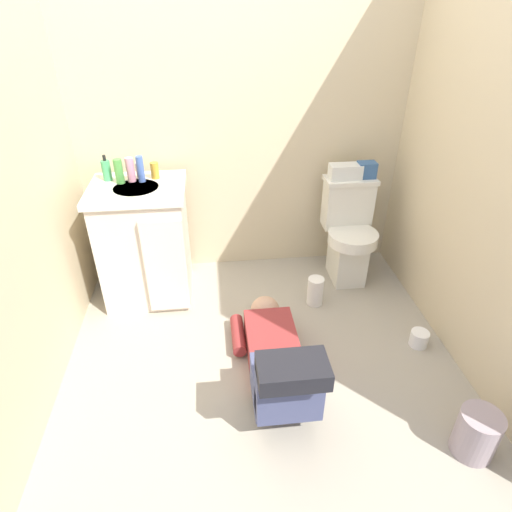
% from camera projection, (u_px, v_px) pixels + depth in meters
% --- Properties ---
extents(ground_plane, '(2.76, 3.09, 0.04)m').
position_uv_depth(ground_plane, '(261.00, 356.00, 2.58)').
color(ground_plane, '#A09886').
extents(wall_back, '(2.42, 0.08, 2.40)m').
position_uv_depth(wall_back, '(242.00, 106.00, 2.85)').
color(wall_back, beige).
rests_on(wall_back, ground_plane).
extents(wall_right, '(0.08, 2.09, 2.40)m').
position_uv_depth(wall_right, '(504.00, 152.00, 2.05)').
color(wall_right, beige).
rests_on(wall_right, ground_plane).
extents(toilet, '(0.36, 0.46, 0.75)m').
position_uv_depth(toilet, '(348.00, 232.00, 3.09)').
color(toilet, silver).
rests_on(toilet, ground_plane).
extents(vanity_cabinet, '(0.60, 0.53, 0.82)m').
position_uv_depth(vanity_cabinet, '(146.00, 242.00, 2.87)').
color(vanity_cabinet, beige).
rests_on(vanity_cabinet, ground_plane).
extents(faucet, '(0.02, 0.02, 0.10)m').
position_uv_depth(faucet, '(138.00, 170.00, 2.76)').
color(faucet, silver).
rests_on(faucet, vanity_cabinet).
extents(person_plumber, '(0.39, 1.06, 0.52)m').
position_uv_depth(person_plumber, '(277.00, 359.00, 2.29)').
color(person_plumber, maroon).
rests_on(person_plumber, ground_plane).
extents(tissue_box, '(0.22, 0.11, 0.10)m').
position_uv_depth(tissue_box, '(345.00, 171.00, 2.93)').
color(tissue_box, silver).
rests_on(tissue_box, toilet).
extents(toiletry_bag, '(0.12, 0.09, 0.11)m').
position_uv_depth(toiletry_bag, '(367.00, 170.00, 2.95)').
color(toiletry_bag, '#33598C').
rests_on(toiletry_bag, toilet).
extents(soap_dispenser, '(0.06, 0.06, 0.17)m').
position_uv_depth(soap_dispenser, '(107.00, 170.00, 2.71)').
color(soap_dispenser, '#44A363').
rests_on(soap_dispenser, vanity_cabinet).
extents(bottle_green, '(0.05, 0.05, 0.16)m').
position_uv_depth(bottle_green, '(119.00, 171.00, 2.66)').
color(bottle_green, '#4F9E44').
rests_on(bottle_green, vanity_cabinet).
extents(bottle_pink, '(0.05, 0.05, 0.15)m').
position_uv_depth(bottle_pink, '(130.00, 170.00, 2.69)').
color(bottle_pink, pink).
rests_on(bottle_pink, vanity_cabinet).
extents(bottle_blue, '(0.04, 0.04, 0.17)m').
position_uv_depth(bottle_blue, '(141.00, 169.00, 2.68)').
color(bottle_blue, '#4665B2').
rests_on(bottle_blue, vanity_cabinet).
extents(bottle_amber, '(0.05, 0.05, 0.11)m').
position_uv_depth(bottle_amber, '(155.00, 170.00, 2.75)').
color(bottle_amber, gold).
rests_on(bottle_amber, vanity_cabinet).
extents(trash_can, '(0.19, 0.19, 0.25)m').
position_uv_depth(trash_can, '(477.00, 434.00, 1.97)').
color(trash_can, '#9D8C93').
rests_on(trash_can, ground_plane).
extents(paper_towel_roll, '(0.11, 0.11, 0.20)m').
position_uv_depth(paper_towel_roll, '(315.00, 291.00, 2.93)').
color(paper_towel_roll, white).
rests_on(paper_towel_roll, ground_plane).
extents(toilet_paper_roll, '(0.11, 0.11, 0.10)m').
position_uv_depth(toilet_paper_roll, '(419.00, 339.00, 2.61)').
color(toilet_paper_roll, white).
rests_on(toilet_paper_roll, ground_plane).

